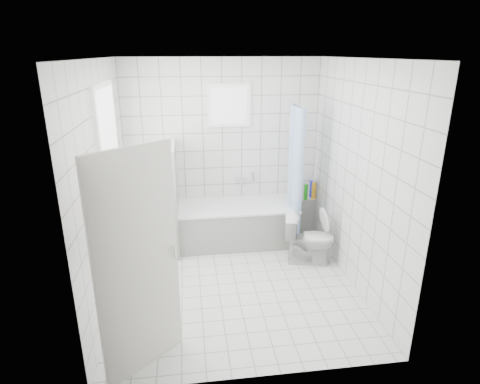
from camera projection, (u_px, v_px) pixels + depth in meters
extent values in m
plane|color=white|center=(236.00, 283.00, 4.87)|extent=(3.00, 3.00, 0.00)
plane|color=white|center=(235.00, 58.00, 4.01)|extent=(3.00, 3.00, 0.00)
cube|color=white|center=(223.00, 150.00, 5.85)|extent=(2.80, 0.02, 2.60)
cube|color=white|center=(259.00, 241.00, 3.04)|extent=(2.80, 0.02, 2.60)
cube|color=white|center=(105.00, 187.00, 4.27)|extent=(0.02, 3.00, 2.60)
cube|color=white|center=(356.00, 177.00, 4.62)|extent=(0.02, 3.00, 2.60)
cube|color=white|center=(111.00, 153.00, 4.46)|extent=(0.01, 0.90, 1.40)
cube|color=white|center=(229.00, 105.00, 5.60)|extent=(0.50, 0.01, 0.50)
cube|color=white|center=(122.00, 214.00, 4.71)|extent=(0.18, 1.02, 0.08)
cube|color=silver|center=(138.00, 266.00, 3.29)|extent=(0.62, 0.56, 2.00)
cube|color=white|center=(237.00, 224.00, 5.86)|extent=(1.68, 0.75, 0.55)
cube|color=white|center=(237.00, 206.00, 5.76)|extent=(1.70, 0.77, 0.03)
cube|color=white|center=(172.00, 198.00, 5.54)|extent=(0.15, 0.85, 1.50)
cube|color=white|center=(307.00, 214.00, 6.23)|extent=(0.40, 0.24, 0.55)
imported|color=white|center=(309.00, 239.00, 5.27)|extent=(0.72, 0.51, 0.66)
cylinder|color=silver|center=(295.00, 104.00, 5.36)|extent=(0.02, 0.80, 0.02)
cube|color=silver|center=(241.00, 180.00, 5.99)|extent=(0.18, 0.06, 0.06)
imported|color=#34ADED|center=(119.00, 210.00, 4.46)|extent=(0.09, 0.09, 0.18)
imported|color=white|center=(122.00, 205.00, 4.67)|extent=(0.13, 0.13, 0.16)
imported|color=#C464C8|center=(125.00, 195.00, 4.95)|extent=(0.09, 0.09, 0.17)
imported|color=#DD5686|center=(116.00, 209.00, 4.29)|extent=(0.18, 0.18, 0.33)
cylinder|color=#1B9118|center=(306.00, 192.00, 6.01)|extent=(0.06, 0.06, 0.25)
cylinder|color=#1C26E4|center=(312.00, 189.00, 6.11)|extent=(0.06, 0.06, 0.27)
cylinder|color=#FFA71A|center=(314.00, 191.00, 6.05)|extent=(0.06, 0.06, 0.26)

